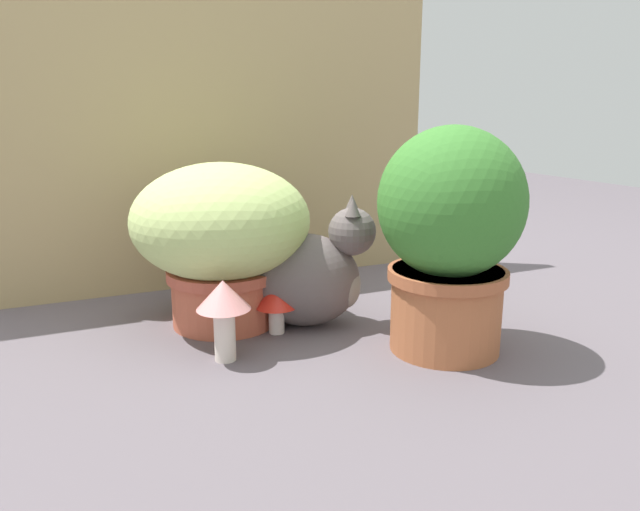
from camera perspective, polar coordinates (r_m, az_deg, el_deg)
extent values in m
plane|color=#5C545B|center=(1.34, -3.14, -8.21)|extent=(6.00, 6.00, 0.00)
cube|color=tan|center=(1.74, -8.88, 12.69)|extent=(1.25, 0.03, 0.94)
cylinder|color=#BC5A40|center=(1.45, -9.07, -3.79)|extent=(0.24, 0.24, 0.14)
cylinder|color=#B95340|center=(1.43, -9.15, -1.66)|extent=(0.26, 0.26, 0.02)
ellipsoid|color=#B4CA76|center=(1.40, -9.35, 3.26)|extent=(0.41, 0.41, 0.27)
cylinder|color=#AD613A|center=(1.30, 11.80, -5.01)|extent=(0.23, 0.23, 0.18)
cylinder|color=#A75A37|center=(1.28, 11.97, -1.77)|extent=(0.25, 0.25, 0.02)
ellipsoid|color=#37762C|center=(1.25, 12.31, 4.92)|extent=(0.30, 0.30, 0.31)
ellipsoid|color=#5D5453|center=(1.41, -1.51, -2.32)|extent=(0.31, 0.26, 0.22)
ellipsoid|color=gray|center=(1.41, 2.46, -2.77)|extent=(0.11, 0.12, 0.11)
sphere|color=#5D5453|center=(1.38, 3.05, 2.28)|extent=(0.15, 0.15, 0.11)
cone|color=#5D5453|center=(1.40, 3.04, 4.99)|extent=(0.05, 0.05, 0.04)
cone|color=#5D5453|center=(1.34, 3.13, 4.59)|extent=(0.05, 0.05, 0.04)
cylinder|color=#5D5453|center=(1.48, -5.96, -5.09)|extent=(0.18, 0.11, 0.07)
cylinder|color=silver|center=(1.24, -8.99, -7.40)|extent=(0.04, 0.04, 0.11)
cone|color=pink|center=(1.22, -9.14, -3.68)|extent=(0.11, 0.11, 0.06)
cylinder|color=silver|center=(1.38, -4.21, -6.08)|extent=(0.04, 0.04, 0.06)
cone|color=red|center=(1.36, -4.25, -3.79)|extent=(0.10, 0.10, 0.05)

